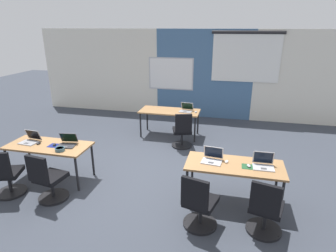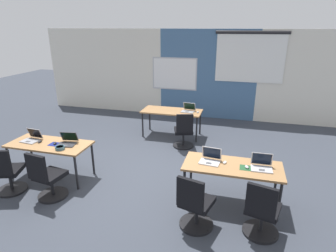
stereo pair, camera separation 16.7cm
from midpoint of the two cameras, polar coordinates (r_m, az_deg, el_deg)
name	(u,v)px [view 2 (the right image)]	position (r m, az deg, el deg)	size (l,w,h in m)	color
ground_plane	(145,173)	(5.91, -3.81, -9.49)	(24.00, 24.00, 0.00)	#383D47
back_wall_assembly	(188,74)	(9.34, 4.62, 10.57)	(10.00, 0.27, 2.80)	silver
desk_near_left	(50,146)	(5.93, -22.17, -3.82)	(1.60, 0.70, 0.72)	#A37547
desk_near_right	(232,169)	(4.81, 13.92, -8.39)	(1.60, 0.70, 0.72)	#A37547
desk_far_center	(172,113)	(7.61, 1.40, 2.72)	(1.60, 0.70, 0.72)	#A37547
laptop_far_right	(188,110)	(7.52, 4.78, 3.31)	(0.36, 0.35, 0.22)	#9E9EA3
mouse_far_right	(198,112)	(7.43, 6.71, 2.80)	(0.08, 0.11, 0.03)	#B2B2B7
chair_far_right	(184,133)	(6.94, 3.91, -1.49)	(0.55, 0.60, 0.92)	black
laptop_near_right_end	(262,165)	(4.80, 19.44, -7.56)	(0.34, 0.28, 0.24)	#B7B7BC
mousepad_near_right_end	(247,168)	(4.76, 16.67, -8.16)	(0.22, 0.19, 0.00)	#23512D
mouse_near_right_end	(247,167)	(4.75, 16.69, -7.96)	(0.08, 0.11, 0.03)	#B2B2B7
chair_near_right_end	(262,214)	(4.38, 19.57, -16.46)	(0.54, 0.59, 0.92)	black
laptop_near_left_inner	(67,142)	(5.73, -18.97, -3.05)	(0.38, 0.37, 0.22)	#333338
mousepad_near_left_inner	(55,144)	(5.82, -21.20, -3.47)	(0.22, 0.19, 0.00)	navy
mouse_near_left_inner	(55,143)	(5.81, -21.23, -3.30)	(0.09, 0.11, 0.03)	black
chair_near_left_inner	(47,179)	(5.32, -22.45, -9.99)	(0.52, 0.57, 0.92)	black
laptop_near_left_end	(32,138)	(6.17, -25.26, -2.26)	(0.36, 0.33, 0.23)	#9E9EA3
mouse_near_left_end	(40,142)	(6.01, -23.88, -2.95)	(0.06, 0.10, 0.03)	black
chair_near_left_end	(7,174)	(5.80, -29.18, -8.58)	(0.56, 0.61, 0.92)	black
laptop_near_right_inner	(210,159)	(4.81, 9.58, -6.63)	(0.36, 0.32, 0.23)	silver
mouse_near_right_inner	(225,162)	(4.82, 12.43, -7.21)	(0.07, 0.11, 0.03)	silver
chair_near_right_inner	(195,207)	(4.31, 6.64, -15.97)	(0.54, 0.59, 0.92)	black
snack_bowl	(60,148)	(5.54, -20.30, -4.15)	(0.18, 0.18, 0.06)	#3D6070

